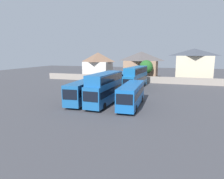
# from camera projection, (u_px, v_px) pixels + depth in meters

# --- Properties ---
(ground) EXTENTS (140.00, 140.00, 0.00)m
(ground) POSITION_uv_depth(u_px,v_px,m) (131.00, 87.00, 49.00)
(ground) COLOR #424247
(depot_boundary_wall) EXTENTS (56.00, 0.50, 1.80)m
(depot_boundary_wall) POSITION_uv_depth(u_px,v_px,m) (137.00, 79.00, 56.15)
(depot_boundary_wall) COLOR gray
(depot_boundary_wall) RESTS_ON ground
(bus_1) EXTENTS (3.17, 10.93, 3.52)m
(bus_1) POSITION_uv_depth(u_px,v_px,m) (84.00, 90.00, 33.17)
(bus_1) COLOR #1A5795
(bus_1) RESTS_ON ground
(bus_2) EXTENTS (2.94, 10.53, 4.96)m
(bus_2) POSITION_uv_depth(u_px,v_px,m) (105.00, 87.00, 31.68)
(bus_2) COLOR #1A5798
(bus_2) RESTS_ON ground
(bus_3) EXTENTS (2.85, 10.58, 3.41)m
(bus_3) POSITION_uv_depth(u_px,v_px,m) (132.00, 94.00, 30.38)
(bus_3) COLOR #1558A7
(bus_3) RESTS_ON ground
(bus_4) EXTENTS (2.91, 11.13, 3.55)m
(bus_4) POSITION_uv_depth(u_px,v_px,m) (122.00, 79.00, 46.99)
(bus_4) COLOR #165999
(bus_4) RESTS_ON ground
(bus_5) EXTENTS (3.56, 11.91, 4.95)m
(bus_5) POSITION_uv_depth(u_px,v_px,m) (136.00, 76.00, 46.08)
(bus_5) COLOR #175F9D
(bus_5) RESTS_ON ground
(house_terrace_left) EXTENTS (8.37, 7.70, 8.29)m
(house_terrace_left) POSITION_uv_depth(u_px,v_px,m) (98.00, 65.00, 66.11)
(house_terrace_left) COLOR silver
(house_terrace_left) RESTS_ON ground
(house_terrace_centre) EXTENTS (10.21, 7.85, 8.55)m
(house_terrace_centre) POSITION_uv_depth(u_px,v_px,m) (141.00, 65.00, 63.02)
(house_terrace_centre) COLOR #9E7A60
(house_terrace_centre) RESTS_ON ground
(house_terrace_right) EXTENTS (10.18, 7.28, 9.34)m
(house_terrace_right) POSITION_uv_depth(u_px,v_px,m) (194.00, 65.00, 57.71)
(house_terrace_right) COLOR beige
(house_terrace_right) RESTS_ON ground
(tree_left_of_lot) EXTENTS (3.81, 3.81, 6.12)m
(tree_left_of_lot) POSITION_uv_depth(u_px,v_px,m) (146.00, 67.00, 57.26)
(tree_left_of_lot) COLOR brown
(tree_left_of_lot) RESTS_ON ground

